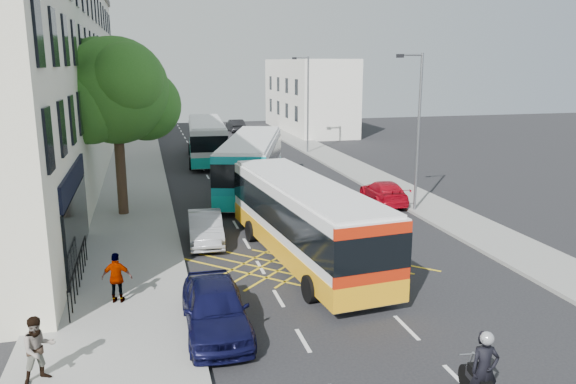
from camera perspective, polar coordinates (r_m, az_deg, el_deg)
ground at (r=17.53m, az=11.94°, el=-13.33°), size 120.00×120.00×0.00m
pavement_left at (r=30.00m, az=-16.33°, el=-2.21°), size 5.00×70.00×0.15m
pavement_right at (r=33.40m, az=12.22°, el=-0.44°), size 3.00×70.00×0.15m
terrace_main at (r=39.08m, az=-24.79°, el=10.50°), size 8.30×45.00×13.50m
terrace_far at (r=69.37m, az=-20.29°, el=10.05°), size 8.00×20.00×10.00m
building_right at (r=64.71m, az=2.04°, el=9.79°), size 6.00×18.00×8.00m
street_tree at (r=29.01m, az=-17.14°, el=9.70°), size 6.30×5.70×8.80m
lamp_near at (r=29.41m, az=12.96°, el=6.71°), size 1.45×0.15×8.00m
lamp_far at (r=48.00m, az=1.92°, el=9.38°), size 1.45×0.15×8.00m
railings at (r=20.66m, az=-20.53°, el=-7.58°), size 0.08×5.60×1.14m
bus_near at (r=22.01m, az=1.64°, el=-2.85°), size 3.74×11.52×3.18m
bus_mid at (r=33.53m, az=-3.70°, el=2.86°), size 6.17×12.28×3.37m
bus_far at (r=45.24m, az=-8.29°, el=5.30°), size 3.46×11.58×3.21m
motorbike at (r=13.85m, az=19.23°, el=-17.08°), size 0.74×2.21×1.96m
parked_car_blue at (r=16.72m, az=-7.38°, el=-11.59°), size 1.87×4.54×1.54m
parked_car_silver at (r=24.73m, az=-8.39°, el=-3.62°), size 1.63×4.12×1.33m
red_hatchback at (r=31.68m, az=9.71°, el=-0.02°), size 2.20×4.54×1.27m
distant_car_grey at (r=53.51m, az=-8.55°, el=5.31°), size 2.41×4.55×1.22m
distant_car_dark at (r=64.01m, az=-5.36°, el=6.74°), size 1.69×4.34×1.41m
pedestrian_near at (r=15.24m, az=-24.02°, el=-14.36°), size 1.00×0.92×1.66m
pedestrian_far at (r=18.96m, az=-16.98°, el=-8.33°), size 1.04×0.61×1.66m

